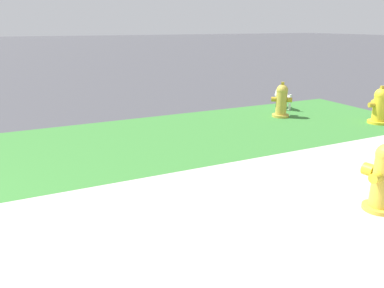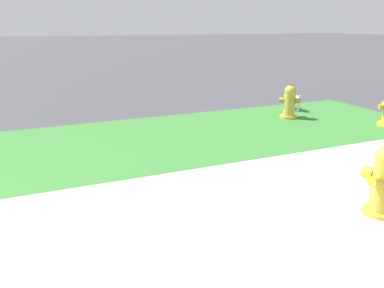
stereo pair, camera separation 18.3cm
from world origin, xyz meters
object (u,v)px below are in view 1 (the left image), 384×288
Objects in this scene: fire_hydrant_across_street at (282,101)px; fire_hydrant_by_grass_verge at (379,106)px; fire_hydrant_near_corner at (383,177)px; small_white_dog at (283,98)px.

fire_hydrant_by_grass_verge is at bearing -4.94° from fire_hydrant_across_street.
fire_hydrant_by_grass_verge is at bearing 29.75° from fire_hydrant_near_corner.
small_white_dog is (-0.74, 1.70, -0.09)m from fire_hydrant_by_grass_verge.
small_white_dog is at bearing 86.23° from fire_hydrant_across_street.
fire_hydrant_by_grass_verge is 1.86m from small_white_dog.
fire_hydrant_across_street is at bearing 159.13° from fire_hydrant_by_grass_verge.
small_white_dog is (2.06, 3.99, -0.11)m from fire_hydrant_near_corner.
fire_hydrant_near_corner is at bearing -119.04° from fire_hydrant_by_grass_verge.
fire_hydrant_across_street is at bearing 56.03° from fire_hydrant_near_corner.
fire_hydrant_across_street reaches higher than small_white_dog.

